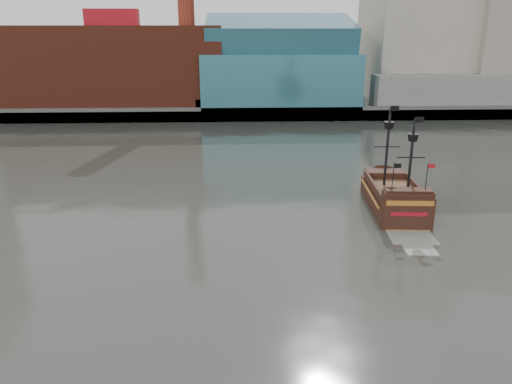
{
  "coord_description": "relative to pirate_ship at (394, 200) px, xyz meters",
  "views": [
    {
      "loc": [
        1.17,
        -29.82,
        16.89
      ],
      "look_at": [
        2.84,
        8.79,
        4.0
      ],
      "focal_mm": 35.0,
      "sensor_mm": 36.0,
      "label": 1
    }
  ],
  "objects": [
    {
      "name": "seawall",
      "position": [
        -16.46,
        47.54,
        0.35
      ],
      "size": [
        220.0,
        1.0,
        2.6
      ],
      "primitive_type": "cube",
      "color": "#4C4C49",
      "rests_on": "ground"
    },
    {
      "name": "ground",
      "position": [
        -16.46,
        -14.96,
        -0.95
      ],
      "size": [
        400.0,
        400.0,
        0.0
      ],
      "primitive_type": "plane",
      "color": "#2A2D27",
      "rests_on": "ground"
    },
    {
      "name": "promenade_far",
      "position": [
        -16.46,
        77.04,
        0.05
      ],
      "size": [
        220.0,
        60.0,
        2.0
      ],
      "primitive_type": "cube",
      "color": "slate",
      "rests_on": "ground"
    },
    {
      "name": "pirate_ship",
      "position": [
        0.0,
        0.0,
        0.0
      ],
      "size": [
        5.29,
        14.29,
        10.49
      ],
      "rotation": [
        0.0,
        0.0,
        -0.08
      ],
      "color": "black",
      "rests_on": "ground"
    }
  ]
}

